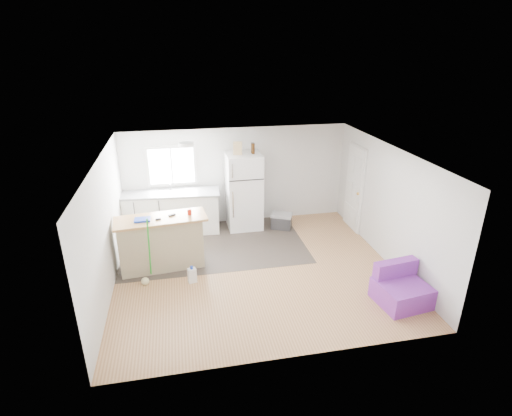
{
  "coord_description": "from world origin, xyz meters",
  "views": [
    {
      "loc": [
        -1.36,
        -6.87,
        4.25
      ],
      "look_at": [
        0.14,
        0.7,
        1.06
      ],
      "focal_mm": 28.0,
      "sensor_mm": 36.0,
      "label": 1
    }
  ],
  "objects_px": {
    "purple_seat": "(401,289)",
    "bottle_right": "(253,148)",
    "refrigerator": "(244,191)",
    "cleaner_jug": "(192,275)",
    "peninsula": "(161,242)",
    "mop": "(146,273)",
    "red_cup": "(189,212)",
    "kitchen_cabinets": "(172,212)",
    "cardboard_box": "(238,148)",
    "bottle_left": "(253,149)",
    "cooler": "(281,221)",
    "blue_tray": "(142,220)"
  },
  "relations": [
    {
      "from": "cleaner_jug",
      "to": "red_cup",
      "type": "xyz_separation_m",
      "value": [
        0.05,
        0.75,
        1.0
      ]
    },
    {
      "from": "mop",
      "to": "peninsula",
      "type": "bearing_deg",
      "value": 50.28
    },
    {
      "from": "peninsula",
      "to": "mop",
      "type": "bearing_deg",
      "value": -123.3
    },
    {
      "from": "purple_seat",
      "to": "cleaner_jug",
      "type": "height_order",
      "value": "purple_seat"
    },
    {
      "from": "mop",
      "to": "blue_tray",
      "type": "bearing_deg",
      "value": 78.54
    },
    {
      "from": "purple_seat",
      "to": "cleaner_jug",
      "type": "xyz_separation_m",
      "value": [
        -3.57,
        1.34,
        -0.1
      ]
    },
    {
      "from": "kitchen_cabinets",
      "to": "red_cup",
      "type": "height_order",
      "value": "kitchen_cabinets"
    },
    {
      "from": "peninsula",
      "to": "mop",
      "type": "height_order",
      "value": "mop"
    },
    {
      "from": "peninsula",
      "to": "cardboard_box",
      "type": "height_order",
      "value": "cardboard_box"
    },
    {
      "from": "kitchen_cabinets",
      "to": "peninsula",
      "type": "xyz_separation_m",
      "value": [
        -0.22,
        -1.66,
        0.04
      ]
    },
    {
      "from": "cardboard_box",
      "to": "bottle_left",
      "type": "distance_m",
      "value": 0.37
    },
    {
      "from": "cooler",
      "to": "blue_tray",
      "type": "bearing_deg",
      "value": -131.71
    },
    {
      "from": "cardboard_box",
      "to": "kitchen_cabinets",
      "type": "bearing_deg",
      "value": 176.72
    },
    {
      "from": "purple_seat",
      "to": "mop",
      "type": "bearing_deg",
      "value": 153.98
    },
    {
      "from": "peninsula",
      "to": "red_cup",
      "type": "xyz_separation_m",
      "value": [
        0.6,
        0.05,
        0.6
      ]
    },
    {
      "from": "peninsula",
      "to": "cleaner_jug",
      "type": "relative_size",
      "value": 5.29
    },
    {
      "from": "refrigerator",
      "to": "bottle_right",
      "type": "distance_m",
      "value": 1.08
    },
    {
      "from": "peninsula",
      "to": "purple_seat",
      "type": "height_order",
      "value": "peninsula"
    },
    {
      "from": "red_cup",
      "to": "bottle_left",
      "type": "height_order",
      "value": "bottle_left"
    },
    {
      "from": "cooler",
      "to": "mop",
      "type": "relative_size",
      "value": 0.43
    },
    {
      "from": "refrigerator",
      "to": "peninsula",
      "type": "bearing_deg",
      "value": -141.24
    },
    {
      "from": "blue_tray",
      "to": "bottle_left",
      "type": "bearing_deg",
      "value": 33.16
    },
    {
      "from": "refrigerator",
      "to": "cardboard_box",
      "type": "distance_m",
      "value": 1.09
    },
    {
      "from": "peninsula",
      "to": "mop",
      "type": "xyz_separation_m",
      "value": [
        -0.3,
        -0.57,
        -0.32
      ]
    },
    {
      "from": "peninsula",
      "to": "purple_seat",
      "type": "distance_m",
      "value": 4.61
    },
    {
      "from": "kitchen_cabinets",
      "to": "red_cup",
      "type": "bearing_deg",
      "value": -72.18
    },
    {
      "from": "refrigerator",
      "to": "cleaner_jug",
      "type": "bearing_deg",
      "value": -121.93
    },
    {
      "from": "cleaner_jug",
      "to": "bottle_left",
      "type": "xyz_separation_m",
      "value": [
        1.63,
        2.26,
        1.83
      ]
    },
    {
      "from": "purple_seat",
      "to": "bottle_right",
      "type": "distance_m",
      "value": 4.5
    },
    {
      "from": "red_cup",
      "to": "bottle_right",
      "type": "distance_m",
      "value": 2.38
    },
    {
      "from": "kitchen_cabinets",
      "to": "purple_seat",
      "type": "xyz_separation_m",
      "value": [
        3.91,
        -3.7,
        -0.27
      ]
    },
    {
      "from": "cooler",
      "to": "cardboard_box",
      "type": "distance_m",
      "value": 2.1
    },
    {
      "from": "peninsula",
      "to": "cooler",
      "type": "relative_size",
      "value": 3.07
    },
    {
      "from": "purple_seat",
      "to": "cleaner_jug",
      "type": "distance_m",
      "value": 3.82
    },
    {
      "from": "kitchen_cabinets",
      "to": "bottle_left",
      "type": "xyz_separation_m",
      "value": [
        1.96,
        -0.1,
        1.47
      ]
    },
    {
      "from": "cooler",
      "to": "mop",
      "type": "distance_m",
      "value": 3.66
    },
    {
      "from": "bottle_left",
      "to": "red_cup",
      "type": "bearing_deg",
      "value": -136.25
    },
    {
      "from": "refrigerator",
      "to": "blue_tray",
      "type": "bearing_deg",
      "value": -144.18
    },
    {
      "from": "peninsula",
      "to": "refrigerator",
      "type": "xyz_separation_m",
      "value": [
        1.96,
        1.61,
        0.38
      ]
    },
    {
      "from": "red_cup",
      "to": "bottle_right",
      "type": "height_order",
      "value": "bottle_right"
    },
    {
      "from": "refrigerator",
      "to": "bottle_right",
      "type": "height_order",
      "value": "bottle_right"
    },
    {
      "from": "kitchen_cabinets",
      "to": "cooler",
      "type": "bearing_deg",
      "value": -2.88
    },
    {
      "from": "mop",
      "to": "red_cup",
      "type": "distance_m",
      "value": 1.43
    },
    {
      "from": "peninsula",
      "to": "bottle_left",
      "type": "distance_m",
      "value": 3.05
    },
    {
      "from": "kitchen_cabinets",
      "to": "blue_tray",
      "type": "bearing_deg",
      "value": -102.36
    },
    {
      "from": "bottle_right",
      "to": "purple_seat",
      "type": "bearing_deg",
      "value": -62.0
    },
    {
      "from": "kitchen_cabinets",
      "to": "purple_seat",
      "type": "relative_size",
      "value": 2.51
    },
    {
      "from": "red_cup",
      "to": "bottle_right",
      "type": "xyz_separation_m",
      "value": [
        1.58,
        1.58,
        0.83
      ]
    },
    {
      "from": "purple_seat",
      "to": "blue_tray",
      "type": "relative_size",
      "value": 3.08
    },
    {
      "from": "peninsula",
      "to": "kitchen_cabinets",
      "type": "bearing_deg",
      "value": 76.39
    }
  ]
}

